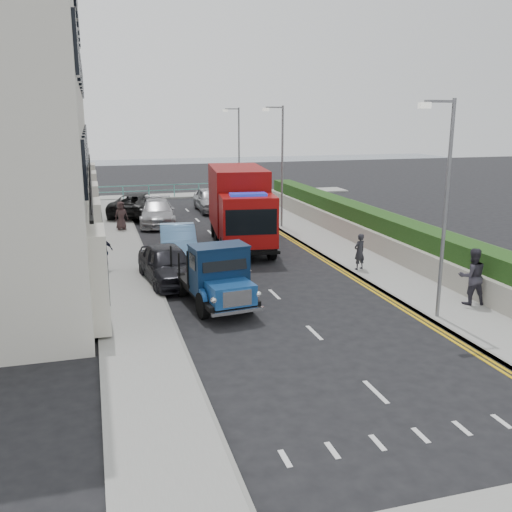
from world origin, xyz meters
The scene contains 22 objects.
ground centered at (0.00, 0.00, 0.00)m, with size 120.00×120.00×0.00m, color black.
pavement_west centered at (-5.20, 9.00, 0.06)m, with size 2.40×38.00×0.12m, color gray.
pavement_east centered at (5.30, 9.00, 0.06)m, with size 2.60×38.00×0.12m, color gray.
promenade centered at (0.00, 29.00, 0.06)m, with size 30.00×2.50×0.12m, color gray.
sea_plane centered at (0.00, 60.00, 0.00)m, with size 120.00×120.00×0.00m, color #4E596A.
terrace_west centered at (-9.47, 13.00, 7.17)m, with size 6.31×30.20×14.25m.
garden_east centered at (7.21, 9.00, 0.90)m, with size 1.45×28.00×1.75m.
seafront_railing centered at (0.00, 28.20, 0.58)m, with size 13.00×0.08×1.11m.
lamp_near centered at (4.18, -2.00, 4.00)m, with size 1.23×0.18×7.00m.
lamp_mid centered at (4.18, 14.00, 4.00)m, with size 1.23×0.18×7.00m.
lamp_far centered at (4.18, 24.00, 4.00)m, with size 1.23×0.18×7.00m.
bedford_lorry centered at (-2.34, 1.08, 1.03)m, with size 2.39×4.90×2.24m.
red_lorry centered at (0.78, 10.16, 2.08)m, with size 3.43×7.73×3.92m.
parked_car_front centered at (-3.60, 4.65, 0.76)m, with size 1.80×4.46×1.52m, color black.
parked_car_mid centered at (-2.60, 8.61, 0.76)m, with size 1.60×4.60×1.52m, color #5F93CC.
parked_car_rear centered at (-2.60, 17.15, 0.74)m, with size 2.09×5.13×1.49m, color #A4A3A8.
seafront_car_left centered at (-3.50, 20.51, 0.78)m, with size 2.59×5.62×1.56m, color black.
seafront_car_right centered at (1.51, 21.12, 0.81)m, with size 1.91×4.75×1.62m, color #A3A3A7.
pedestrian_east_near centered at (4.40, 3.97, 0.89)m, with size 0.56×0.37×1.54m, color #222228.
pedestrian_east_far centered at (6.10, -1.23, 1.11)m, with size 0.96×0.75×1.98m, color #302D38.
pedestrian_west_near centered at (-6.00, 6.84, 0.92)m, with size 0.93×0.39×1.59m, color black.
pedestrian_west_far centered at (-4.81, 15.57, 0.93)m, with size 0.79×0.52×1.62m, color #3C2B2B.
Camera 1 is at (-6.26, -17.28, 6.53)m, focal length 40.00 mm.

